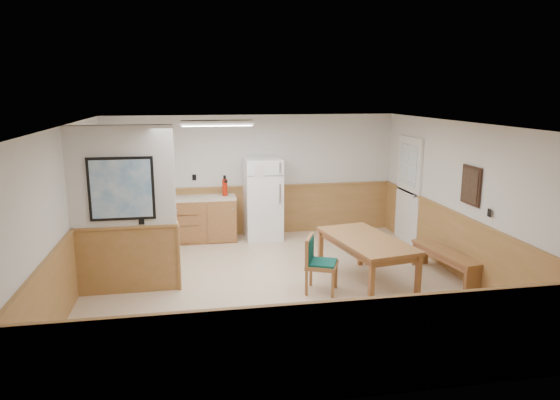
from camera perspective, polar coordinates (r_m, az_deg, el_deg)
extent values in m
plane|color=#C7B08F|center=(7.87, -0.28, -9.80)|extent=(6.00, 6.00, 0.00)
cube|color=white|center=(7.31, -0.30, 8.68)|extent=(6.00, 6.00, 0.02)
cube|color=silver|center=(10.40, -3.15, 2.81)|extent=(6.00, 0.02, 2.50)
cube|color=silver|center=(8.53, 19.99, -0.03)|extent=(0.02, 6.00, 2.50)
cube|color=silver|center=(7.59, -23.22, -1.75)|extent=(0.02, 6.00, 2.50)
cube|color=#A97043|center=(10.54, -3.09, -1.23)|extent=(6.00, 0.04, 1.00)
cube|color=#A97043|center=(8.70, 19.51, -4.87)|extent=(0.04, 6.00, 1.00)
cube|color=#A97043|center=(7.79, -22.61, -7.11)|extent=(0.04, 6.00, 1.00)
cube|color=silver|center=(7.55, -17.66, 2.48)|extent=(1.50, 0.15, 1.50)
cube|color=#A97043|center=(7.85, -17.06, -6.55)|extent=(1.50, 0.17, 1.00)
cube|color=black|center=(7.48, -17.67, 1.23)|extent=(0.92, 0.03, 0.92)
cube|color=white|center=(7.47, -17.69, 1.20)|extent=(0.84, 0.01, 0.84)
cube|color=#A6623A|center=(10.19, -9.03, -2.25)|extent=(1.40, 0.60, 0.86)
cube|color=#A6623A|center=(10.27, -17.26, -2.54)|extent=(0.06, 0.60, 0.86)
cube|color=#A6623A|center=(10.20, -13.13, -2.40)|extent=(0.06, 0.60, 0.86)
cube|color=beige|center=(10.09, -11.38, 0.14)|extent=(2.20, 0.60, 0.04)
cube|color=beige|center=(10.37, -11.37, 0.87)|extent=(2.20, 0.02, 0.10)
cube|color=silver|center=(10.21, 14.45, 0.97)|extent=(0.05, 1.02, 2.15)
cube|color=silver|center=(10.20, 14.40, 0.97)|extent=(0.04, 0.90, 2.05)
cube|color=silver|center=(10.11, 14.43, 3.88)|extent=(0.02, 0.76, 0.80)
cube|color=silver|center=(10.30, -14.86, 4.01)|extent=(0.80, 0.03, 1.00)
cube|color=silver|center=(10.28, -14.86, 4.00)|extent=(0.70, 0.01, 0.90)
cube|color=black|center=(8.20, 21.00, 1.56)|extent=(0.03, 0.50, 0.60)
cube|color=black|center=(8.19, 20.88, 1.56)|extent=(0.01, 0.42, 0.52)
cube|color=silver|center=(8.51, -7.21, 8.76)|extent=(1.20, 0.30, 0.08)
cube|color=white|center=(8.52, -7.20, 8.46)|extent=(1.15, 0.25, 0.01)
cube|color=white|center=(10.14, -1.98, 0.15)|extent=(0.75, 0.72, 1.66)
cube|color=silver|center=(9.72, 0.01, 3.69)|extent=(0.03, 0.02, 0.21)
cube|color=silver|center=(9.81, 0.01, 0.73)|extent=(0.03, 0.02, 0.39)
cube|color=olive|center=(7.81, 9.84, -4.54)|extent=(1.19, 1.90, 0.05)
cube|color=olive|center=(7.83, 9.82, -5.06)|extent=(1.07, 1.78, 0.10)
cube|color=olive|center=(7.08, 10.40, -9.58)|extent=(0.08, 0.08, 0.70)
cube|color=olive|center=(8.44, 4.66, -5.76)|extent=(0.08, 0.08, 0.70)
cube|color=olive|center=(7.48, 15.51, -8.62)|extent=(0.08, 0.08, 0.70)
cube|color=olive|center=(8.78, 9.20, -5.17)|extent=(0.08, 0.08, 0.70)
cube|color=olive|center=(8.50, 18.40, -5.71)|extent=(0.53, 1.49, 0.05)
cube|color=olive|center=(8.02, 20.60, -8.66)|extent=(0.30, 0.10, 0.40)
cube|color=olive|center=(9.14, 16.29, -5.80)|extent=(0.30, 0.10, 0.40)
cube|color=olive|center=(7.55, 4.80, -7.43)|extent=(0.59, 0.59, 0.06)
cube|color=#0F4B48|center=(7.53, 4.81, -7.11)|extent=(0.54, 0.54, 0.03)
cube|color=olive|center=(7.50, 3.35, -5.67)|extent=(0.22, 0.43, 0.40)
cube|color=#0F4B48|center=(7.54, 1.88, -5.58)|extent=(0.17, 0.37, 0.34)
cube|color=olive|center=(7.47, 3.04, -9.45)|extent=(0.05, 0.05, 0.39)
cube|color=olive|center=(7.83, 3.56, -8.41)|extent=(0.05, 0.05, 0.39)
cube|color=olive|center=(7.42, 6.06, -9.66)|extent=(0.05, 0.05, 0.39)
cube|color=olive|center=(7.78, 6.42, -8.60)|extent=(0.05, 0.05, 0.39)
cylinder|color=#B31D09|center=(10.11, -6.32, 1.43)|extent=(0.14, 0.14, 0.34)
cylinder|color=black|center=(10.07, -6.35, 2.59)|extent=(0.06, 0.06, 0.08)
cylinder|color=#198A24|center=(10.05, -15.37, 0.71)|extent=(0.09, 0.09, 0.24)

